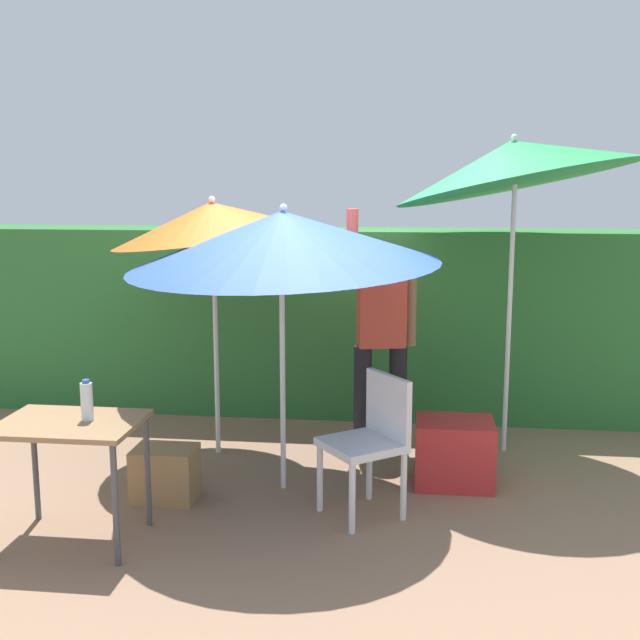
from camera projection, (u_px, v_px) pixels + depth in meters
ground_plane at (315, 480)px, 5.56m from camera, size 24.00×24.00×0.00m
hedge_row at (339, 321)px, 7.13m from camera, size 8.00×0.70×1.66m
umbrella_rainbow at (283, 239)px, 5.12m from camera, size 2.07×2.07×1.98m
umbrella_orange at (213, 221)px, 5.81m from camera, size 1.54×1.53×2.02m
umbrella_yellow at (515, 163)px, 5.77m from camera, size 1.88×1.84×2.63m
person_vendor at (381, 331)px, 6.11m from camera, size 0.56×0.29×1.88m
chair_plastic at (371, 436)px, 4.93m from camera, size 0.62×0.62×0.89m
cooler_box at (454, 452)px, 5.46m from camera, size 0.54×0.42×0.46m
crate_cardboard at (165, 474)px, 5.20m from camera, size 0.41×0.30×0.36m
folding_table at (70, 436)px, 4.52m from camera, size 0.80×0.60×0.73m
bottle_water at (87, 401)px, 4.51m from camera, size 0.07×0.07×0.24m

